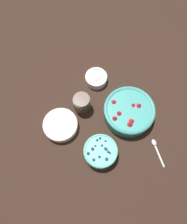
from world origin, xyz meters
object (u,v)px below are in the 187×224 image
at_px(bowl_blueberries, 100,152).
at_px(jar_chocolate, 82,103).
at_px(bowl_bananas, 60,125).
at_px(bowl_cream, 96,78).
at_px(bowl_strawberries, 128,111).

xyz_separation_m(bowl_blueberries, jar_chocolate, (-0.25, 0.05, 0.01)).
distance_m(bowl_bananas, bowl_cream, 0.32).
bearing_deg(bowl_blueberries, bowl_cream, 150.45).
bearing_deg(bowl_strawberries, bowl_bananas, -110.42).
height_order(bowl_cream, jar_chocolate, jar_chocolate).
bearing_deg(bowl_bananas, bowl_blueberries, 23.62).
xyz_separation_m(bowl_strawberries, bowl_blueberries, (0.10, -0.23, -0.01)).
xyz_separation_m(bowl_bananas, jar_chocolate, (-0.04, 0.15, 0.02)).
bearing_deg(bowl_strawberries, jar_chocolate, -131.58).
relative_size(bowl_blueberries, jar_chocolate, 1.60).
relative_size(bowl_cream, jar_chocolate, 1.17).
height_order(bowl_strawberries, bowl_cream, bowl_strawberries).
bearing_deg(jar_chocolate, bowl_strawberries, 48.42).
distance_m(bowl_strawberries, bowl_cream, 0.25).
bearing_deg(bowl_bananas, jar_chocolate, 103.75).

